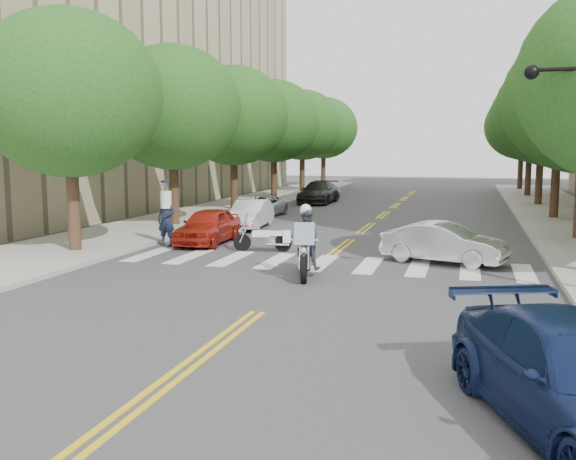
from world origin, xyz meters
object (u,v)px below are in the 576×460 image
at_px(motorcycle_parked, 268,238).
at_px(officer_standing, 166,220).
at_px(convertible, 444,243).
at_px(motorcycle_police, 306,244).

distance_m(motorcycle_parked, officer_standing, 4.13).
xyz_separation_m(officer_standing, convertible, (10.30, -0.87, -0.35)).
height_order(motorcycle_parked, officer_standing, officer_standing).
xyz_separation_m(motorcycle_police, motorcycle_parked, (-2.41, 3.96, -0.47)).
xyz_separation_m(motorcycle_police, convertible, (3.80, 3.26, -0.28)).
bearing_deg(convertible, motorcycle_parked, 100.70).
bearing_deg(motorcycle_police, motorcycle_parked, -70.09).
relative_size(motorcycle_police, convertible, 0.65).
bearing_deg(convertible, officer_standing, 102.28).
distance_m(motorcycle_parked, convertible, 6.25).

